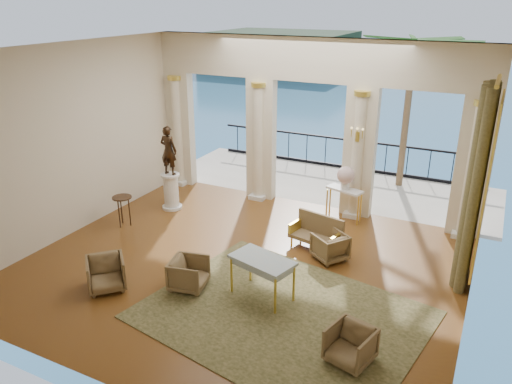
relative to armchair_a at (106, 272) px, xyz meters
The scene contains 23 objects.
floor 2.80m from the armchair_a, 44.49° to the left, with size 9.00×9.00×0.00m, color #4E2815.
room_walls 3.30m from the armchair_a, 22.66° to the left, with size 9.00×9.00×9.00m.
arcade 6.49m from the armchair_a, 71.06° to the left, with size 9.00×0.56×4.50m.
terrace 8.00m from the armchair_a, 75.67° to the left, with size 10.00×3.60×0.10m, color #B0A693.
balustrade 9.55m from the armchair_a, 78.05° to the left, with size 9.00×0.06×1.03m.
palm_tree 10.13m from the armchair_a, 65.03° to the left, with size 2.00×2.00×4.50m.
headland 77.28m from the armchair_a, 111.28° to the left, with size 22.00×18.00×6.00m, color black.
sea 62.30m from the armchair_a, 88.17° to the left, with size 160.00×160.00×0.00m, color teal.
curtain 7.33m from the armchair_a, 28.81° to the left, with size 0.33×1.40×4.09m.
window_frame 7.51m from the armchair_a, 28.10° to the left, with size 0.04×1.60×3.40m, color #E3C34A.
wall_sconce 6.68m from the armchair_a, 58.21° to the left, with size 0.30×0.11×0.33m.
rug 3.57m from the armchair_a, 11.82° to the left, with size 4.81×3.74×0.02m, color #323819.
armchair_a is the anchor object (origin of this frame).
armchair_b 4.94m from the armchair_a, ahead, with size 0.66×0.62×0.68m, color #40341A.
armchair_c 4.74m from the armchair_a, 41.10° to the left, with size 0.66×0.61×0.68m, color #40341A.
armchair_d 1.63m from the armchair_a, 27.12° to the left, with size 0.68×0.64×0.70m, color #40341A.
settee 4.69m from the armchair_a, 48.04° to the left, with size 1.27×0.75×0.79m.
game_table 3.12m from the armchair_a, 20.98° to the left, with size 1.34×0.95×0.83m.
pedestal 4.10m from the armchair_a, 107.36° to the left, with size 0.54×0.54×0.99m.
statue 4.29m from the armchair_a, 107.36° to the left, with size 0.48×0.31×1.31m, color black.
console_table 6.15m from the armchair_a, 58.37° to the left, with size 0.99×0.61×0.88m.
urn 6.20m from the armchair_a, 58.37° to the left, with size 0.44×0.44×0.59m.
side_table 2.97m from the armchair_a, 123.94° to the left, with size 0.48×0.48×0.78m.
Camera 1 is at (4.50, -8.28, 5.43)m, focal length 35.00 mm.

